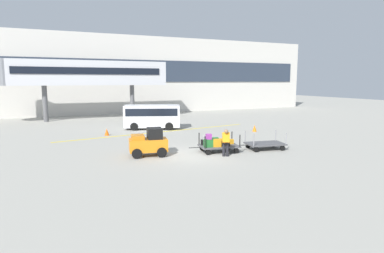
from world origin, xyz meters
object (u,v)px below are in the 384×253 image
object	(u,v)px
baggage_cart_middle	(265,144)
safety_cone_near	(255,128)
shuttle_van	(152,115)
baggage_cart_lead	(217,144)
baggage_handler	(226,141)
safety_cone_far	(107,132)
baggage_tug	(149,143)

from	to	relation	value
baggage_cart_middle	safety_cone_near	distance (m)	7.15
shuttle_van	safety_cone_near	xyz separation A→B (m)	(7.39, -4.90, -0.96)
baggage_cart_lead	baggage_handler	world-z (taller)	baggage_handler
baggage_cart_middle	shuttle_van	xyz separation A→B (m)	(-3.88, 11.13, 0.89)
baggage_cart_lead	safety_cone_far	distance (m)	10.02
baggage_cart_lead	baggage_cart_middle	bearing A→B (deg)	-9.60
baggage_handler	safety_cone_far	world-z (taller)	baggage_handler
baggage_cart_middle	safety_cone_far	size ratio (longest dim) A/B	5.60
baggage_tug	baggage_cart_middle	xyz separation A→B (m)	(7.06, -1.20, -0.41)
baggage_cart_lead	safety_cone_far	xyz separation A→B (m)	(-5.03, 8.66, -0.24)
baggage_cart_lead	baggage_handler	distance (m)	1.27
safety_cone_near	baggage_handler	bearing A→B (deg)	-134.01
baggage_cart_lead	baggage_cart_middle	distance (m)	3.15
baggage_handler	safety_cone_far	size ratio (longest dim) A/B	2.84
baggage_cart_lead	safety_cone_near	distance (m)	8.74
baggage_tug	safety_cone_near	distance (m)	11.71
baggage_handler	baggage_cart_middle	bearing A→B (deg)	12.41
baggage_cart_lead	baggage_cart_middle	world-z (taller)	baggage_cart_lead
baggage_cart_middle	safety_cone_far	distance (m)	12.27
safety_cone_near	baggage_tug	bearing A→B (deg)	-154.59
shuttle_van	safety_cone_far	distance (m)	4.78
safety_cone_near	safety_cone_far	world-z (taller)	same
baggage_cart_lead	safety_cone_near	bearing A→B (deg)	40.77
baggage_tug	baggage_cart_lead	distance (m)	4.02
baggage_tug	shuttle_van	xyz separation A→B (m)	(3.18, 9.93, 0.48)
baggage_cart_lead	baggage_handler	bearing A→B (deg)	-93.54
baggage_cart_middle	baggage_handler	size ratio (longest dim) A/B	1.97
baggage_tug	baggage_handler	world-z (taller)	baggage_tug
baggage_cart_middle	safety_cone_near	size ratio (longest dim) A/B	5.60
baggage_tug	baggage_cart_middle	bearing A→B (deg)	-9.67
baggage_tug	baggage_handler	distance (m)	4.32
baggage_handler	shuttle_van	distance (m)	11.85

